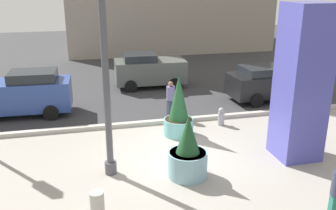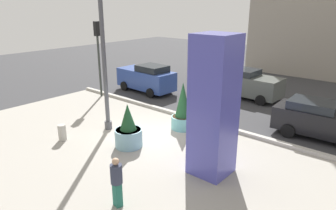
% 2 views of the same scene
% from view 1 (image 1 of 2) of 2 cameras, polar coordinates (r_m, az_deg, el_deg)
% --- Properties ---
extents(ground_plane, '(60.00, 60.00, 0.00)m').
position_cam_1_polar(ground_plane, '(16.09, -2.75, -1.81)').
color(ground_plane, '#38383A').
extents(plaza_pavement, '(18.00, 10.00, 0.02)m').
position_cam_1_polar(plaza_pavement, '(10.82, 3.33, -12.73)').
color(plaza_pavement, '#9E998E').
rests_on(plaza_pavement, ground_plane).
extents(curb_strip, '(18.00, 0.24, 0.16)m').
position_cam_1_polar(curb_strip, '(15.25, -2.14, -2.66)').
color(curb_strip, '#B7B2A8').
rests_on(curb_strip, ground_plane).
extents(lamp_post, '(0.44, 0.44, 7.50)m').
position_cam_1_polar(lamp_post, '(10.44, -9.71, 7.54)').
color(lamp_post, '#4C4C51').
rests_on(lamp_post, ground_plane).
extents(art_pillar_blue, '(1.33, 1.33, 5.01)m').
position_cam_1_polar(art_pillar_blue, '(12.49, 19.84, 3.06)').
color(art_pillar_blue, '#4C4CAD').
rests_on(art_pillar_blue, ground_plane).
extents(potted_plant_by_pillar, '(1.18, 1.18, 1.94)m').
position_cam_1_polar(potted_plant_by_pillar, '(11.11, 3.05, -7.56)').
color(potted_plant_by_pillar, '#7AA8B7').
rests_on(potted_plant_by_pillar, ground_plane).
extents(potted_plant_mid_plaza, '(1.13, 1.13, 2.36)m').
position_cam_1_polar(potted_plant_mid_plaza, '(13.90, 1.64, -0.97)').
color(potted_plant_mid_plaza, '#6BB2B2').
rests_on(potted_plant_mid_plaza, ground_plane).
extents(fire_hydrant, '(0.36, 0.26, 0.75)m').
position_cam_1_polar(fire_hydrant, '(15.19, 8.18, -1.77)').
color(fire_hydrant, '#99999E').
rests_on(fire_hydrant, ground_plane).
extents(concrete_bollard, '(0.36, 0.36, 0.75)m').
position_cam_1_polar(concrete_bollard, '(9.60, -10.82, -14.93)').
color(concrete_bollard, '#B2ADA3').
rests_on(concrete_bollard, ground_plane).
extents(car_curb_west, '(4.59, 2.16, 1.70)m').
position_cam_1_polar(car_curb_west, '(18.90, 15.79, 3.38)').
color(car_curb_west, black).
rests_on(car_curb_west, ground_plane).
extents(car_passing_lane, '(4.38, 2.09, 1.94)m').
position_cam_1_polar(car_passing_lane, '(17.20, -21.63, 1.64)').
color(car_passing_lane, '#2D4793').
rests_on(car_passing_lane, ground_plane).
extents(car_far_lane, '(3.87, 2.20, 1.85)m').
position_cam_1_polar(car_far_lane, '(20.45, -2.92, 5.42)').
color(car_far_lane, '#565B56').
rests_on(car_far_lane, ground_plane).
extents(pedestrian_by_curb, '(0.45, 0.45, 1.60)m').
position_cam_1_polar(pedestrian_by_curb, '(15.71, 0.41, 1.11)').
color(pedestrian_by_curb, '#33384C').
rests_on(pedestrian_by_curb, ground_plane).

